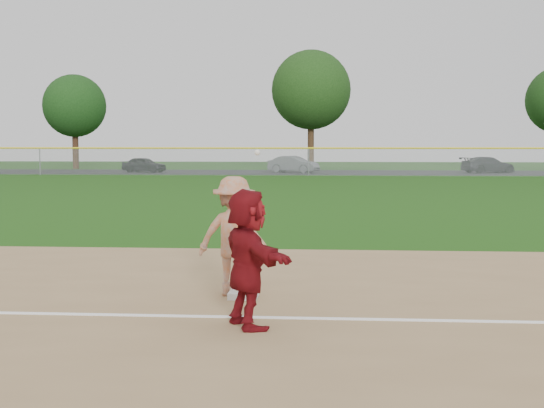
# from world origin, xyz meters

# --- Properties ---
(ground) EXTENTS (160.00, 160.00, 0.00)m
(ground) POSITION_xyz_m (0.00, 0.00, 0.00)
(ground) COLOR #19460D
(ground) RESTS_ON ground
(foul_line) EXTENTS (60.00, 0.10, 0.01)m
(foul_line) POSITION_xyz_m (0.00, -0.80, 0.03)
(foul_line) COLOR white
(foul_line) RESTS_ON infield_dirt
(parking_asphalt) EXTENTS (120.00, 10.00, 0.01)m
(parking_asphalt) POSITION_xyz_m (0.00, 46.00, 0.01)
(parking_asphalt) COLOR black
(parking_asphalt) RESTS_ON ground
(first_base) EXTENTS (0.43, 0.43, 0.09)m
(first_base) POSITION_xyz_m (-0.34, 0.35, 0.07)
(first_base) COLOR silver
(first_base) RESTS_ON infield_dirt
(base_runner) EXTENTS (1.19, 1.63, 1.71)m
(base_runner) POSITION_xyz_m (-0.11, -1.23, 0.87)
(base_runner) COLOR maroon
(base_runner) RESTS_ON infield_dirt
(car_left) EXTENTS (3.89, 2.38, 1.24)m
(car_left) POSITION_xyz_m (-13.49, 45.23, 0.63)
(car_left) COLOR black
(car_left) RESTS_ON parking_asphalt
(car_mid) EXTENTS (4.30, 2.93, 1.34)m
(car_mid) POSITION_xyz_m (-1.29, 45.07, 0.68)
(car_mid) COLOR #5A5D61
(car_mid) RESTS_ON parking_asphalt
(car_right) EXTENTS (4.74, 3.27, 1.27)m
(car_right) POSITION_xyz_m (14.19, 45.94, 0.65)
(car_right) COLOR black
(car_right) RESTS_ON parking_asphalt
(first_base_play) EXTENTS (1.26, 0.89, 2.17)m
(first_base_play) POSITION_xyz_m (-0.49, 0.51, 0.91)
(first_base_play) COLOR gray
(first_base_play) RESTS_ON infield_dirt
(outfield_fence) EXTENTS (110.00, 0.12, 110.00)m
(outfield_fence) POSITION_xyz_m (0.00, 40.00, 1.96)
(outfield_fence) COLOR #999EA0
(outfield_fence) RESTS_ON ground
(tree_1) EXTENTS (5.80, 5.80, 8.75)m
(tree_1) POSITION_xyz_m (-22.00, 53.00, 5.83)
(tree_1) COLOR #392014
(tree_1) RESTS_ON ground
(tree_2) EXTENTS (7.00, 7.00, 10.58)m
(tree_2) POSITION_xyz_m (0.00, 51.50, 7.06)
(tree_2) COLOR #392514
(tree_2) RESTS_ON ground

